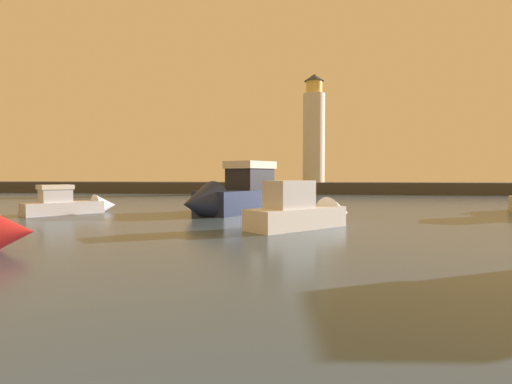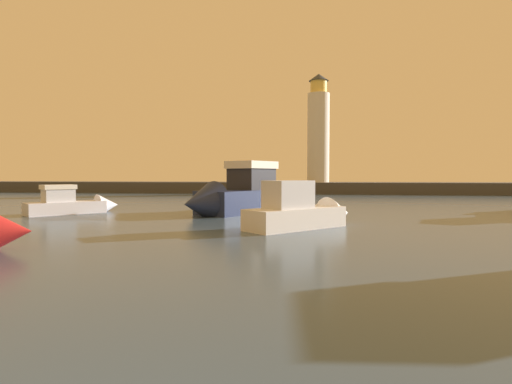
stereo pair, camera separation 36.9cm
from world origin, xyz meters
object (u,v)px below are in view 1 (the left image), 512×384
at_px(motorboat_3, 307,212).
at_px(motorboat_5, 74,204).
at_px(lighthouse, 314,131).
at_px(motorboat_4, 233,196).

distance_m(motorboat_3, motorboat_5, 15.71).
bearing_deg(lighthouse, motorboat_5, -116.44).
distance_m(lighthouse, motorboat_5, 36.38).
distance_m(lighthouse, motorboat_4, 31.82).
bearing_deg(motorboat_4, motorboat_5, -172.37).
relative_size(lighthouse, motorboat_5, 2.68).
xyz_separation_m(lighthouse, motorboat_3, (-0.95, -36.88, -7.69)).
relative_size(lighthouse, motorboat_3, 2.56).
relative_size(motorboat_4, motorboat_5, 1.64).
xyz_separation_m(lighthouse, motorboat_5, (-15.82, -31.81, -7.83)).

